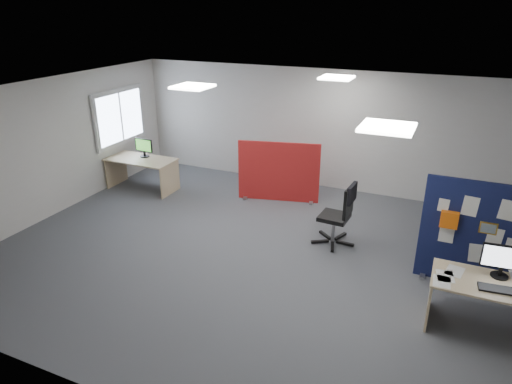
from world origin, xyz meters
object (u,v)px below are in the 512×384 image
(main_desk, at_px, (501,296))
(monitor_main, at_px, (503,260))
(monitor_second, at_px, (144,147))
(office_chair, at_px, (341,211))
(second_desk, at_px, (143,166))
(red_divider, at_px, (279,172))
(navy_divider, at_px, (492,238))

(main_desk, xyz_separation_m, monitor_main, (-0.05, 0.17, 0.42))
(monitor_second, height_order, office_chair, office_chair)
(main_desk, height_order, second_desk, same)
(red_divider, bearing_deg, second_desk, 177.49)
(monitor_main, bearing_deg, monitor_second, 158.34)
(red_divider, bearing_deg, main_desk, -48.43)
(navy_divider, xyz_separation_m, monitor_main, (0.07, -0.88, 0.14))
(main_desk, distance_m, red_divider, 5.07)
(navy_divider, height_order, monitor_second, navy_divider)
(monitor_main, height_order, monitor_second, monitor_main)
(red_divider, bearing_deg, navy_divider, -38.14)
(navy_divider, bearing_deg, office_chair, 169.24)
(navy_divider, distance_m, second_desk, 7.26)
(navy_divider, bearing_deg, monitor_main, -85.42)
(main_desk, distance_m, office_chair, 2.86)
(red_divider, distance_m, monitor_second, 3.17)
(navy_divider, xyz_separation_m, red_divider, (-4.04, 1.85, -0.19))
(monitor_main, bearing_deg, navy_divider, 90.29)
(monitor_main, bearing_deg, red_divider, 142.03)
(main_desk, relative_size, red_divider, 0.99)
(monitor_main, bearing_deg, main_desk, -78.27)
(monitor_main, distance_m, red_divider, 4.95)
(second_desk, bearing_deg, monitor_second, 95.57)
(navy_divider, bearing_deg, second_desk, 170.05)
(navy_divider, height_order, red_divider, navy_divider)
(main_desk, relative_size, second_desk, 1.09)
(red_divider, xyz_separation_m, office_chair, (1.72, -1.41, 0.01))
(navy_divider, distance_m, monitor_second, 7.29)
(monitor_main, distance_m, monitor_second, 7.57)
(navy_divider, bearing_deg, red_divider, 155.33)
(red_divider, relative_size, monitor_second, 3.65)
(monitor_main, xyz_separation_m, monitor_second, (-7.22, 2.26, -0.02))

